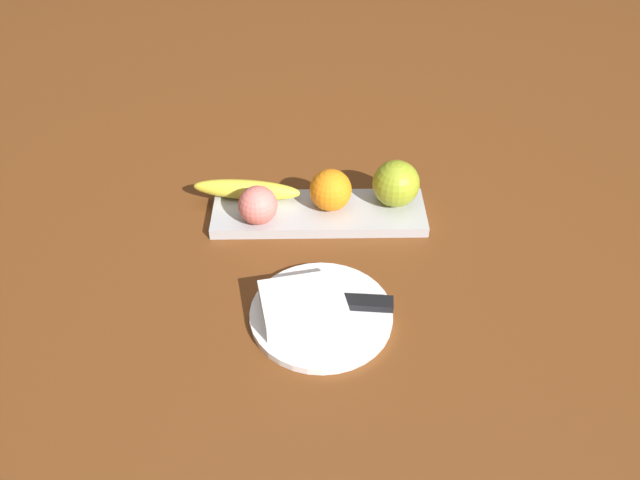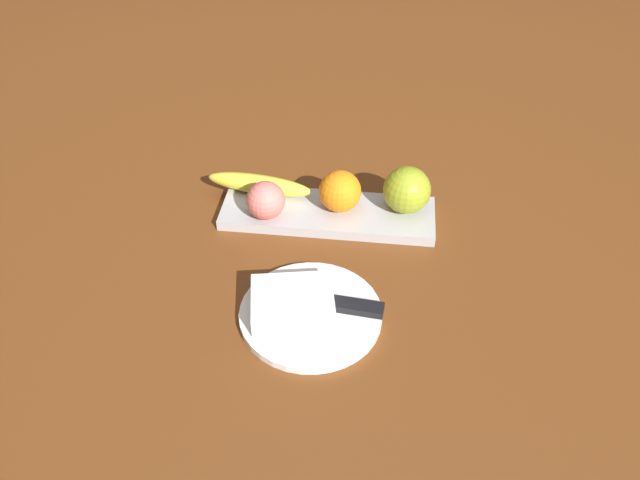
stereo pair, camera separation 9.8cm
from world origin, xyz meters
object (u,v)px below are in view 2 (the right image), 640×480
fruit_tray (328,213)px  banana (259,185)px  dinner_plate (311,314)px  folded_napkin (293,303)px  peach (266,200)px  knife (342,305)px  apple (407,190)px  orange_near_apple (340,191)px

fruit_tray → banana: bearing=-13.9°
dinner_plate → folded_napkin: folded_napkin is taller
peach → knife: peach is taller
fruit_tray → folded_napkin: 0.23m
peach → dinner_plate: size_ratio=0.31×
dinner_plate → banana: bearing=-64.5°
apple → dinner_plate: bearing=62.1°
dinner_plate → knife: bearing=-163.6°
apple → orange_near_apple: bearing=5.5°
banana → orange_near_apple: size_ratio=2.64×
fruit_tray → knife: knife is taller
banana → knife: banana is taller
apple → knife: apple is taller
orange_near_apple → folded_napkin: size_ratio=0.61×
knife → fruit_tray: bearing=-73.3°
orange_near_apple → apple: bearing=-174.5°
knife → banana: bearing=-50.6°
peach → apple: bearing=-168.8°
knife → peach: bearing=-47.1°
orange_near_apple → peach: orange_near_apple is taller
banana → fruit_tray: bearing=173.4°
apple → orange_near_apple: size_ratio=1.12×
banana → orange_near_apple: bearing=177.3°
apple → peach: 0.24m
fruit_tray → dinner_plate: fruit_tray is taller
fruit_tray → knife: 0.22m
folded_napkin → apple: bearing=-122.4°
dinner_plate → folded_napkin: (0.03, 0.00, 0.02)m
peach → fruit_tray: bearing=-163.5°
dinner_plate → orange_near_apple: bearing=-94.8°
apple → banana: 0.26m
apple → banana: size_ratio=0.43×
fruit_tray → banana: (0.12, -0.03, 0.03)m
fruit_tray → dinner_plate: (-0.00, 0.23, -0.00)m
dinner_plate → apple: bearing=-117.9°
dinner_plate → folded_napkin: 0.03m
peach → folded_napkin: bearing=110.4°
apple → banana: (0.25, -0.01, -0.02)m
peach → knife: size_ratio=0.36×
apple → folded_napkin: apple is taller
fruit_tray → apple: bearing=-173.0°
banana → apple: bearing=-176.0°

